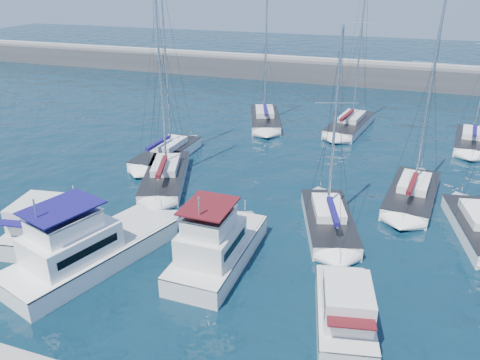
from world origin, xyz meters
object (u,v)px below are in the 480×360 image
(motor_yacht_port_inner, at_px, (85,250))
(motor_yacht_stbd_inner, at_px, (216,248))
(motor_yacht_port_outer, at_px, (44,224))
(sailboat_back_a, at_px, (265,119))
(sailboat_back_b, at_px, (350,124))
(sailboat_mid_b, at_px, (166,176))
(sailboat_mid_a, at_px, (167,153))
(sailboat_mid_c, at_px, (328,221))
(sailboat_mid_d, at_px, (412,194))
(sailboat_back_c, at_px, (472,141))
(motor_yacht_stbd_outer, at_px, (345,313))

(motor_yacht_port_inner, height_order, motor_yacht_stbd_inner, same)
(motor_yacht_port_outer, xyz_separation_m, sailboat_back_a, (6.30, 28.24, -0.43))
(sailboat_back_b, bearing_deg, sailboat_mid_b, -114.05)
(motor_yacht_port_outer, relative_size, motor_yacht_stbd_inner, 0.83)
(motor_yacht_port_inner, distance_m, sailboat_mid_a, 17.32)
(sailboat_mid_b, bearing_deg, motor_yacht_port_outer, -127.20)
(sailboat_mid_c, height_order, sailboat_back_a, sailboat_back_a)
(sailboat_mid_d, relative_size, sailboat_back_b, 0.91)
(motor_yacht_port_inner, distance_m, sailboat_mid_d, 23.22)
(sailboat_mid_b, relative_size, sailboat_mid_c, 1.23)
(sailboat_back_c, bearing_deg, motor_yacht_port_inner, -121.49)
(sailboat_mid_a, xyz_separation_m, sailboat_mid_c, (15.93, -7.88, -0.03))
(sailboat_mid_d, xyz_separation_m, sailboat_back_b, (-6.49, 16.06, 0.01))
(motor_yacht_port_inner, bearing_deg, sailboat_back_b, 87.98)
(sailboat_mid_b, distance_m, sailboat_mid_c, 14.02)
(motor_yacht_stbd_inner, bearing_deg, sailboat_back_c, 60.41)
(motor_yacht_port_outer, distance_m, sailboat_mid_c, 18.32)
(sailboat_mid_a, xyz_separation_m, sailboat_back_a, (5.35, 13.26, -0.03))
(sailboat_mid_c, xyz_separation_m, sailboat_back_c, (10.60, 20.51, 0.02))
(sailboat_back_a, bearing_deg, motor_yacht_port_outer, -121.26)
(sailboat_mid_a, bearing_deg, motor_yacht_port_outer, -91.61)
(motor_yacht_port_inner, xyz_separation_m, sailboat_back_c, (22.96, 29.57, -0.60))
(motor_yacht_port_outer, bearing_deg, sailboat_mid_b, 63.77)
(motor_yacht_stbd_outer, bearing_deg, sailboat_mid_c, 91.91)
(sailboat_back_b, relative_size, sailboat_back_c, 1.15)
(motor_yacht_port_outer, height_order, sailboat_back_b, sailboat_back_b)
(motor_yacht_port_outer, height_order, sailboat_mid_b, sailboat_mid_b)
(motor_yacht_stbd_inner, relative_size, sailboat_mid_b, 0.52)
(sailboat_mid_a, height_order, sailboat_mid_c, sailboat_mid_a)
(sailboat_mid_a, xyz_separation_m, sailboat_mid_d, (21.12, -1.76, -0.00))
(sailboat_mid_d, xyz_separation_m, sailboat_back_c, (5.41, 14.39, 0.00))
(sailboat_back_a, bearing_deg, motor_yacht_stbd_inner, -98.10)
(motor_yacht_port_inner, xyz_separation_m, sailboat_mid_d, (17.56, 15.18, -0.60))
(motor_yacht_stbd_inner, height_order, motor_yacht_stbd_outer, motor_yacht_stbd_inner)
(motor_yacht_stbd_inner, xyz_separation_m, sailboat_back_a, (-5.16, 27.59, -0.62))
(motor_yacht_stbd_outer, height_order, sailboat_back_b, sailboat_back_b)
(motor_yacht_stbd_inner, xyz_separation_m, sailboat_mid_c, (5.42, 6.45, -0.62))
(sailboat_mid_c, distance_m, sailboat_back_a, 23.64)
(sailboat_mid_b, distance_m, sailboat_back_b, 22.65)
(motor_yacht_stbd_inner, xyz_separation_m, sailboat_mid_b, (-8.23, 9.64, -0.60))
(sailboat_back_c, bearing_deg, motor_yacht_stbd_outer, -99.25)
(sailboat_back_a, bearing_deg, motor_yacht_port_inner, -112.08)
(sailboat_mid_d, bearing_deg, sailboat_mid_a, -177.48)
(motor_yacht_stbd_outer, relative_size, sailboat_mid_b, 0.41)
(motor_yacht_port_inner, relative_size, motor_yacht_stbd_inner, 1.30)
(sailboat_mid_b, xyz_separation_m, sailboat_mid_d, (18.84, 2.93, 0.00))
(sailboat_mid_c, bearing_deg, sailboat_back_c, 45.74)
(motor_yacht_stbd_outer, distance_m, sailboat_back_c, 31.04)
(motor_yacht_stbd_outer, bearing_deg, motor_yacht_port_inner, 167.15)
(motor_yacht_stbd_outer, relative_size, sailboat_mid_c, 0.51)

